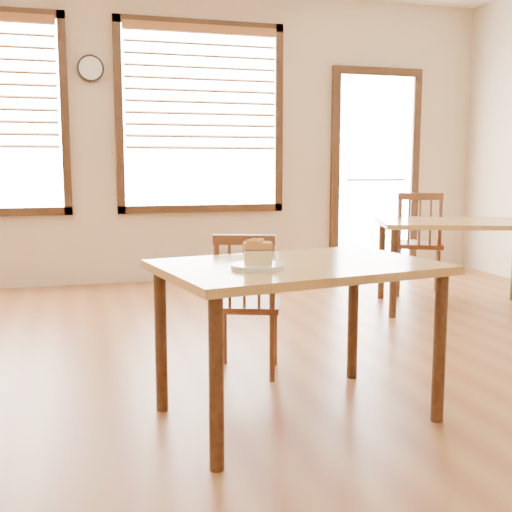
{
  "coord_description": "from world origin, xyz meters",
  "views": [
    {
      "loc": [
        -1.03,
        -2.69,
        1.2
      ],
      "look_at": [
        -0.25,
        0.03,
        0.8
      ],
      "focal_mm": 45.0,
      "sensor_mm": 36.0,
      "label": 1
    }
  ],
  "objects_px": {
    "cafe_table_main": "(298,282)",
    "wall_clock": "(91,68)",
    "cafe_table_second": "(460,231)",
    "plate": "(258,266)",
    "cafe_chair_main": "(247,303)",
    "cafe_chair_second": "(419,243)",
    "cake_slice": "(258,251)"
  },
  "relations": [
    {
      "from": "cafe_chair_second",
      "to": "plate",
      "type": "xyz_separation_m",
      "value": [
        -2.32,
        -2.59,
        0.27
      ]
    },
    {
      "from": "wall_clock",
      "to": "cafe_chair_main",
      "type": "bearing_deg",
      "value": -77.34
    },
    {
      "from": "cafe_table_second",
      "to": "cafe_table_main",
      "type": "bearing_deg",
      "value": -118.63
    },
    {
      "from": "plate",
      "to": "cake_slice",
      "type": "distance_m",
      "value": 0.07
    },
    {
      "from": "cafe_table_main",
      "to": "cafe_table_second",
      "type": "xyz_separation_m",
      "value": [
        2.11,
        1.87,
        0.0
      ]
    },
    {
      "from": "wall_clock",
      "to": "cafe_chair_main",
      "type": "relative_size",
      "value": 0.31
    },
    {
      "from": "cafe_table_main",
      "to": "cafe_chair_second",
      "type": "relative_size",
      "value": 1.43
    },
    {
      "from": "cafe_chair_main",
      "to": "cafe_chair_second",
      "type": "xyz_separation_m",
      "value": [
        2.16,
        1.82,
        0.07
      ]
    },
    {
      "from": "cafe_chair_main",
      "to": "cafe_chair_second",
      "type": "relative_size",
      "value": 0.86
    },
    {
      "from": "wall_clock",
      "to": "cafe_table_second",
      "type": "bearing_deg",
      "value": -34.3
    },
    {
      "from": "cafe_table_main",
      "to": "wall_clock",
      "type": "bearing_deg",
      "value": 91.55
    },
    {
      "from": "wall_clock",
      "to": "plate",
      "type": "relative_size",
      "value": 1.08
    },
    {
      "from": "cafe_chair_main",
      "to": "plate",
      "type": "relative_size",
      "value": 3.48
    },
    {
      "from": "cafe_table_second",
      "to": "cake_slice",
      "type": "distance_m",
      "value": 3.07
    },
    {
      "from": "wall_clock",
      "to": "cafe_chair_main",
      "type": "distance_m",
      "value": 3.68
    },
    {
      "from": "wall_clock",
      "to": "cafe_chair_second",
      "type": "distance_m",
      "value": 3.59
    },
    {
      "from": "cafe_table_main",
      "to": "cafe_chair_main",
      "type": "height_order",
      "value": "cafe_chair_main"
    },
    {
      "from": "plate",
      "to": "wall_clock",
      "type": "bearing_deg",
      "value": 97.97
    },
    {
      "from": "wall_clock",
      "to": "cafe_chair_main",
      "type": "height_order",
      "value": "wall_clock"
    },
    {
      "from": "cafe_table_main",
      "to": "plate",
      "type": "bearing_deg",
      "value": -164.15
    },
    {
      "from": "wall_clock",
      "to": "cake_slice",
      "type": "xyz_separation_m",
      "value": [
        0.55,
        -3.95,
        -1.32
      ]
    },
    {
      "from": "cafe_table_main",
      "to": "plate",
      "type": "relative_size",
      "value": 5.79
    },
    {
      "from": "wall_clock",
      "to": "cafe_table_second",
      "type": "xyz_separation_m",
      "value": [
        2.9,
        -1.98,
        -1.49
      ]
    },
    {
      "from": "wall_clock",
      "to": "cafe_table_main",
      "type": "relative_size",
      "value": 0.19
    },
    {
      "from": "wall_clock",
      "to": "cafe_chair_second",
      "type": "relative_size",
      "value": 0.27
    },
    {
      "from": "cake_slice",
      "to": "cafe_chair_second",
      "type": "bearing_deg",
      "value": 59.28
    },
    {
      "from": "wall_clock",
      "to": "cafe_table_main",
      "type": "bearing_deg",
      "value": -78.5
    },
    {
      "from": "cafe_table_second",
      "to": "cafe_chair_second",
      "type": "height_order",
      "value": "cafe_chair_second"
    },
    {
      "from": "cafe_chair_main",
      "to": "plate",
      "type": "height_order",
      "value": "cafe_chair_main"
    },
    {
      "from": "cafe_table_main",
      "to": "plate",
      "type": "xyz_separation_m",
      "value": [
        -0.23,
        -0.11,
        0.1
      ]
    },
    {
      "from": "cake_slice",
      "to": "cafe_chair_main",
      "type": "bearing_deg",
      "value": 89.54
    },
    {
      "from": "cafe_table_main",
      "to": "cafe_chair_second",
      "type": "bearing_deg",
      "value": 39.89
    }
  ]
}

